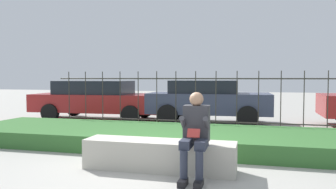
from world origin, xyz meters
The scene contains 7 objects.
ground_plane centered at (0.00, 0.00, 0.00)m, with size 60.00×60.00×0.00m, color #9E9B93.
stone_bench centered at (0.01, 0.00, 0.22)m, with size 2.46×0.54×0.48m.
person_seated_reader centered at (0.65, -0.31, 0.71)m, with size 0.42×0.73×1.28m.
grass_berm centered at (0.00, 1.90, 0.17)m, with size 10.10×2.41×0.35m.
iron_fence centered at (0.00, 3.58, 0.87)m, with size 8.10×0.03×1.67m.
car_parked_center centered at (0.04, 5.80, 0.76)m, with size 4.04×1.98×1.40m.
car_parked_left centered at (-3.88, 5.67, 0.74)m, with size 4.73×2.10×1.38m.
Camera 1 is at (1.45, -5.03, 1.50)m, focal length 35.00 mm.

